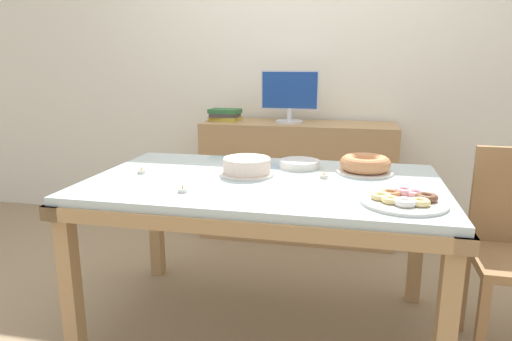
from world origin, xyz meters
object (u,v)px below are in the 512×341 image
computer_monitor (290,97)px  cake_chocolate_round (247,167)px  tealight_near_front (141,171)px  tealight_centre (183,190)px  plate_stack (299,164)px  pastry_platter (405,200)px  book_stack (225,115)px  cake_golden_bundt (365,165)px  tealight_right_edge (324,176)px

computer_monitor → cake_chocolate_round: (-0.03, -1.22, -0.25)m
tealight_near_front → tealight_centre: (0.32, -0.27, 0.00)m
computer_monitor → plate_stack: computer_monitor is taller
pastry_platter → plate_stack: pastry_platter is taller
book_stack → plate_stack: book_stack is taller
pastry_platter → tealight_centre: (-0.90, -0.04, -0.01)m
pastry_platter → tealight_near_front: pastry_platter is taller
book_stack → tealight_centre: (0.27, -1.58, -0.14)m
tealight_centre → cake_golden_bundt: bearing=34.4°
tealight_near_front → pastry_platter: bearing=-11.0°
book_stack → cake_chocolate_round: size_ratio=0.90×
cake_chocolate_round → computer_monitor: bearing=88.8°
book_stack → tealight_centre: size_ratio=6.03×
book_stack → cake_chocolate_round: 1.32m
book_stack → plate_stack: bearing=-55.4°
tealight_centre → cake_chocolate_round: bearing=60.9°
cake_golden_bundt → cake_chocolate_round: bearing=-163.5°
pastry_platter → tealight_near_front: bearing=169.0°
computer_monitor → tealight_near_front: bearing=-112.7°
plate_stack → tealight_centre: size_ratio=5.25×
computer_monitor → tealight_right_edge: (0.35, -1.20, -0.28)m
plate_stack → tealight_near_front: (-0.75, -0.29, -0.01)m
tealight_right_edge → tealight_centre: (-0.57, -0.37, 0.00)m
cake_golden_bundt → tealight_right_edge: cake_golden_bundt is taller
pastry_platter → tealight_right_edge: bearing=135.1°
book_stack → plate_stack: (0.70, -1.01, -0.13)m
computer_monitor → book_stack: (-0.49, 0.00, -0.15)m
plate_stack → tealight_centre: (-0.43, -0.57, -0.01)m
cake_golden_bundt → tealight_centre: (-0.76, -0.52, -0.03)m
tealight_near_front → tealight_centre: bearing=-40.3°
computer_monitor → plate_stack: (0.20, -1.01, -0.27)m
book_stack → tealight_centre: 1.61m
cake_golden_bundt → book_stack: bearing=134.2°
pastry_platter → tealight_centre: size_ratio=8.33×
book_stack → tealight_right_edge: book_stack is taller
tealight_right_edge → tealight_centre: size_ratio=1.00×
computer_monitor → tealight_centre: (-0.22, -1.58, -0.28)m
computer_monitor → tealight_near_front: (-0.54, -1.30, -0.28)m
pastry_platter → tealight_right_edge: 0.47m
cake_chocolate_round → plate_stack: bearing=43.2°
computer_monitor → pastry_platter: size_ratio=1.27×
pastry_platter → tealight_near_front: size_ratio=8.33×
cake_chocolate_round → book_stack: bearing=110.8°
cake_chocolate_round → tealight_right_edge: bearing=3.1°
cake_chocolate_round → cake_golden_bundt: 0.59m
computer_monitor → tealight_centre: size_ratio=10.60×
cake_chocolate_round → tealight_centre: (-0.20, -0.35, -0.03)m
plate_stack → tealight_right_edge: 0.24m
cake_chocolate_round → tealight_centre: 0.40m
pastry_platter → plate_stack: 0.71m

